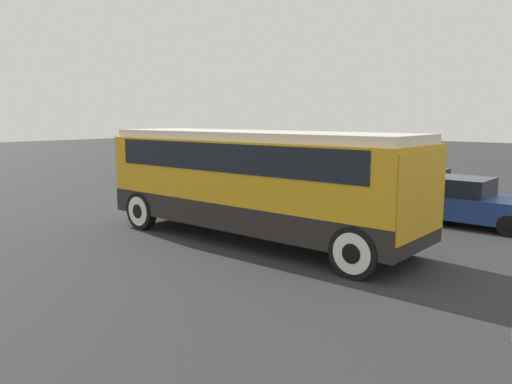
# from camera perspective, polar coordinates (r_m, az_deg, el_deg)

# --- Properties ---
(ground_plane) EXTENTS (120.00, 120.00, 0.00)m
(ground_plane) POSITION_cam_1_polar(r_m,az_deg,el_deg) (13.70, 0.00, -5.51)
(ground_plane) COLOR #2D2D30
(tour_bus) EXTENTS (9.18, 2.66, 2.96)m
(tour_bus) POSITION_cam_1_polar(r_m,az_deg,el_deg) (13.31, 0.31, 1.92)
(tour_bus) COLOR black
(tour_bus) RESTS_ON ground_plane
(parked_car_near) EXTENTS (4.26, 1.93, 1.46)m
(parked_car_near) POSITION_cam_1_polar(r_m,az_deg,el_deg) (16.94, 21.92, -0.93)
(parked_car_near) COLOR navy
(parked_car_near) RESTS_ON ground_plane
(parked_car_mid) EXTENTS (4.65, 1.89, 1.43)m
(parked_car_mid) POSITION_cam_1_polar(r_m,az_deg,el_deg) (19.31, 7.26, 0.70)
(parked_car_mid) COLOR #BCBCC1
(parked_car_mid) RESTS_ON ground_plane
(parked_car_far) EXTENTS (4.05, 1.82, 1.32)m
(parked_car_far) POSITION_cam_1_polar(r_m,az_deg,el_deg) (20.88, 18.17, 0.77)
(parked_car_far) COLOR maroon
(parked_car_far) RESTS_ON ground_plane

